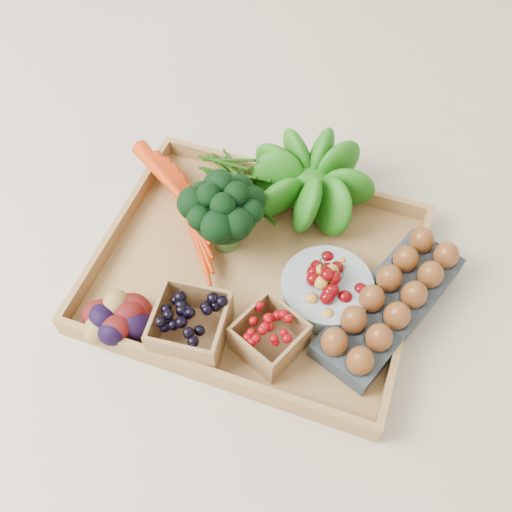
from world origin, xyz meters
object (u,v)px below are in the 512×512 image
(broccoli, at_px, (225,224))
(egg_carton, at_px, (389,306))
(tray, at_px, (256,272))
(cherry_bowl, at_px, (326,290))

(broccoli, bearing_deg, egg_carton, -7.48)
(tray, relative_size, egg_carton, 1.78)
(tray, height_order, broccoli, broccoli)
(broccoli, height_order, cherry_bowl, broccoli)
(cherry_bowl, height_order, egg_carton, cherry_bowl)
(cherry_bowl, bearing_deg, egg_carton, 3.28)
(broccoli, distance_m, egg_carton, 0.32)
(cherry_bowl, xyz_separation_m, egg_carton, (0.11, 0.01, -0.00))
(cherry_bowl, bearing_deg, tray, 175.63)
(egg_carton, bearing_deg, cherry_bowl, -155.51)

